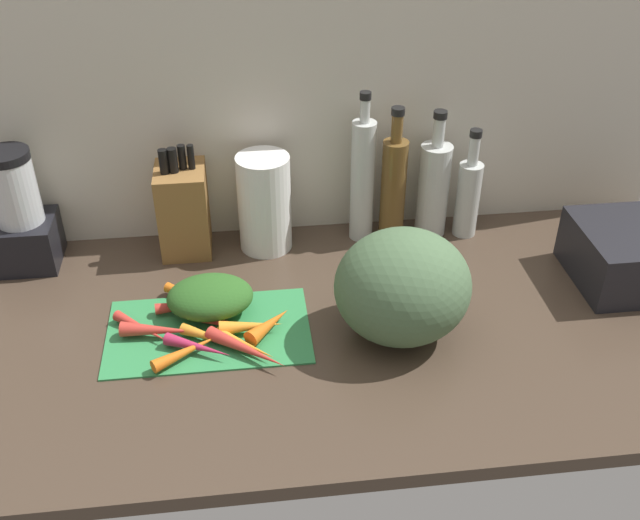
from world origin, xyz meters
TOP-DOWN VIEW (x-y plane):
  - ground_plane at (0.00, 0.00)cm, footprint 170.00×80.00cm
  - wall_back at (0.00, 38.50)cm, footprint 170.00×3.00cm
  - cutting_board at (-23.04, -0.52)cm, footprint 39.81×23.56cm
  - carrot_0 at (-16.06, -7.33)cm, footprint 11.73×10.27cm
  - carrot_1 at (-26.70, 9.46)cm, footprint 11.17×8.88cm
  - carrot_2 at (-26.66, -7.97)cm, footprint 13.81×9.89cm
  - carrot_3 at (-18.78, -0.99)cm, footprint 13.65×8.57cm
  - carrot_4 at (-14.69, -2.56)cm, footprint 12.23×3.09cm
  - carrot_5 at (-25.97, 6.19)cm, footprint 15.42×3.52cm
  - carrot_6 at (-32.38, -1.63)cm, footprint 15.18×5.46cm
  - carrot_7 at (-15.85, -9.09)cm, footprint 15.50×13.36cm
  - carrot_8 at (-11.10, -2.60)cm, footprint 10.21×10.44cm
  - carrot_9 at (-24.86, -7.20)cm, footprint 13.27×8.50cm
  - carrot_10 at (-35.89, 0.31)cm, footprint 11.90×10.84cm
  - carrot_11 at (-22.43, -4.61)cm, footprint 12.26×8.71cm
  - carrot_greens_pile at (-22.42, 5.04)cm, footprint 17.30×13.31cm
  - winter_squash at (14.24, -5.24)cm, footprint 26.06×23.92cm
  - knife_block at (-27.88, 30.80)cm, footprint 10.94×13.17cm
  - blender_appliance at (-62.52, 29.02)cm, footprint 13.22×13.22cm
  - paper_towel_roll at (-9.80, 29.50)cm, footprint 11.93×11.93cm
  - bottle_0 at (12.60, 30.95)cm, footprint 5.46×5.46cm
  - bottle_1 at (19.63, 30.12)cm, footprint 5.82×5.82cm
  - bottle_2 at (29.22, 30.78)cm, footprint 7.23×7.23cm
  - bottle_3 at (37.26, 29.39)cm, footprint 5.51×5.51cm
  - dish_rack at (67.14, 7.01)cm, footprint 23.85×22.78cm

SIDE VIEW (x-z plane):
  - ground_plane at x=0.00cm, z-range -3.00..0.00cm
  - cutting_board at x=-23.04cm, z-range 0.00..0.80cm
  - carrot_0 at x=-16.06cm, z-range 0.80..2.93cm
  - carrot_3 at x=-18.78cm, z-range 0.80..2.94cm
  - carrot_10 at x=-35.89cm, z-range 0.80..2.98cm
  - carrot_1 at x=-26.70cm, z-range 0.80..3.00cm
  - carrot_5 at x=-25.97cm, z-range 0.80..3.11cm
  - carrot_11 at x=-22.43cm, z-range 0.80..3.17cm
  - carrot_9 at x=-24.86cm, z-range 0.80..3.30cm
  - carrot_2 at x=-26.66cm, z-range 0.80..3.33cm
  - carrot_7 at x=-15.85cm, z-range 0.80..3.64cm
  - carrot_4 at x=-14.69cm, z-range 0.80..3.83cm
  - carrot_6 at x=-32.38cm, z-range 0.80..3.84cm
  - carrot_8 at x=-11.10cm, z-range 0.80..4.11cm
  - carrot_greens_pile at x=-22.42cm, z-range 0.80..8.12cm
  - dish_rack at x=67.14cm, z-range 0.00..12.43cm
  - bottle_3 at x=37.26cm, z-range -3.06..23.48cm
  - knife_block at x=-27.88cm, z-range -2.43..23.35cm
  - winter_squash at x=14.24cm, z-range 0.00..22.45cm
  - paper_towel_roll at x=-9.80cm, z-range 0.00..22.69cm
  - blender_appliance at x=-62.52cm, z-range -1.91..25.39cm
  - bottle_2 at x=29.22cm, z-range -3.37..27.38cm
  - bottle_1 at x=19.63cm, z-range -2.93..29.35cm
  - bottle_0 at x=12.60cm, z-range -2.71..33.08cm
  - wall_back at x=0.00cm, z-range 0.00..60.00cm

